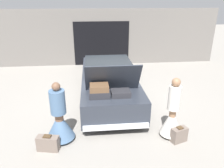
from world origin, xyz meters
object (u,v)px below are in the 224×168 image
suitcase_beside_left_person (48,143)px  suitcase_beside_right_person (179,135)px  person_right (172,116)px  car (108,82)px  person_left (59,120)px

suitcase_beside_left_person → suitcase_beside_right_person: bearing=0.3°
person_right → suitcase_beside_right_person: bearing=-156.5°
person_right → suitcase_beside_right_person: size_ratio=3.63×
suitcase_beside_left_person → car: bearing=59.0°
person_left → person_right: person_right is taller
suitcase_beside_right_person → suitcase_beside_left_person: bearing=-179.7°
car → person_right: bearing=-60.3°
person_right → car: bearing=27.2°
suitcase_beside_left_person → suitcase_beside_right_person: 3.16m
person_left → suitcase_beside_left_person: person_left is taller
person_right → person_left: bearing=84.8°
car → person_right: 2.82m
car → person_right: (1.40, -2.45, -0.03)m
person_left → person_right: (2.79, -0.13, 0.03)m
car → person_left: size_ratio=3.05×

